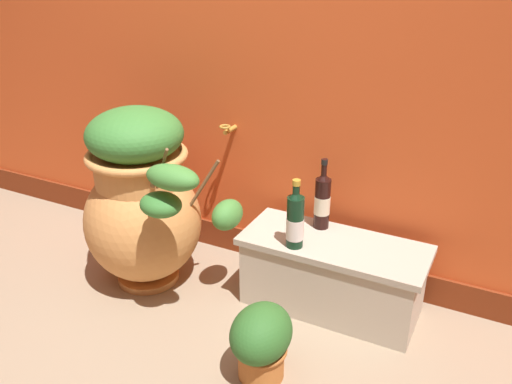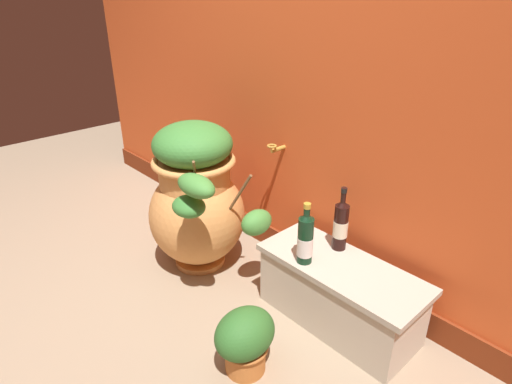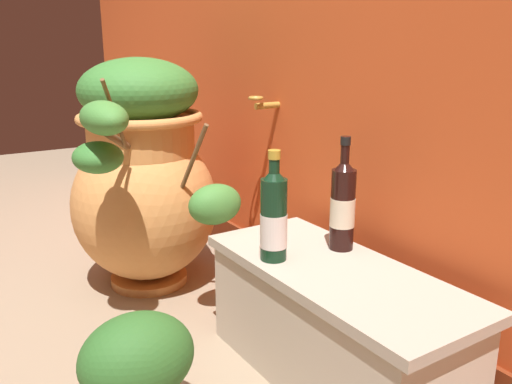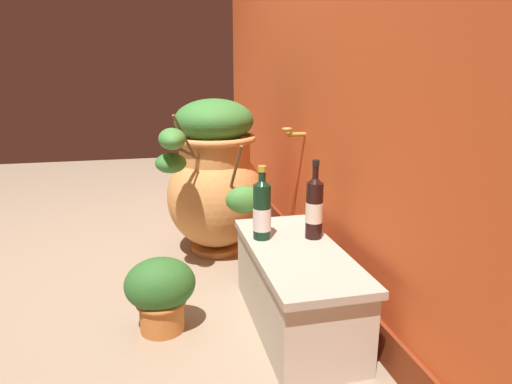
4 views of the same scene
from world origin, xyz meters
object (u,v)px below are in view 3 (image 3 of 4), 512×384
object	(u,v)px
terracotta_urn	(144,178)
wine_bottle_left	(343,203)
wine_bottle_middle	(274,215)
potted_shrub	(138,370)

from	to	relation	value
terracotta_urn	wine_bottle_left	size ratio (longest dim) A/B	2.63
terracotta_urn	wine_bottle_left	world-z (taller)	terracotta_urn
wine_bottle_middle	potted_shrub	world-z (taller)	wine_bottle_middle
terracotta_urn	potted_shrub	world-z (taller)	terracotta_urn
potted_shrub	terracotta_urn	bearing A→B (deg)	156.86
wine_bottle_left	wine_bottle_middle	xyz separation A→B (m)	(-0.04, -0.22, -0.01)
wine_bottle_left	wine_bottle_middle	world-z (taller)	wine_bottle_left
terracotta_urn	potted_shrub	xyz separation A→B (m)	(0.79, -0.34, -0.27)
wine_bottle_left	potted_shrub	bearing A→B (deg)	-88.86
terracotta_urn	potted_shrub	bearing A→B (deg)	-23.14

